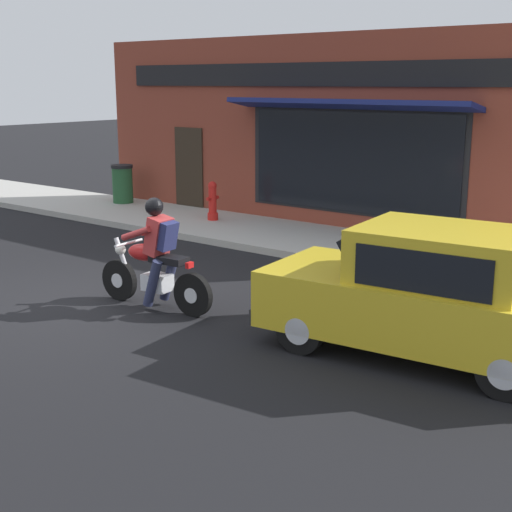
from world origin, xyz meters
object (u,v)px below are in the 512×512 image
at_px(motorcycle_with_rider, 155,263).
at_px(fire_hydrant, 213,201).
at_px(trash_bin, 123,184).
at_px(car_hatchback, 425,294).
at_px(traffic_cone, 490,259).

height_order(motorcycle_with_rider, fire_hydrant, motorcycle_with_rider).
height_order(fire_hydrant, trash_bin, trash_bin).
xyz_separation_m(motorcycle_with_rider, car_hatchback, (0.63, -3.85, 0.09)).
distance_m(fire_hydrant, trash_bin, 3.45).
distance_m(traffic_cone, trash_bin, 10.23).
bearing_deg(motorcycle_with_rider, traffic_cone, -39.25).
relative_size(motorcycle_with_rider, car_hatchback, 0.52).
xyz_separation_m(motorcycle_with_rider, fire_hydrant, (5.08, 3.33, -0.11)).
xyz_separation_m(motorcycle_with_rider, trash_bin, (5.48, 6.75, -0.04)).
height_order(car_hatchback, fire_hydrant, car_hatchback).
bearing_deg(trash_bin, car_hatchback, -114.56).
bearing_deg(fire_hydrant, car_hatchback, -121.79).
relative_size(car_hatchback, traffic_cone, 6.51).
height_order(motorcycle_with_rider, trash_bin, motorcycle_with_rider).
distance_m(motorcycle_with_rider, traffic_cone, 5.35).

